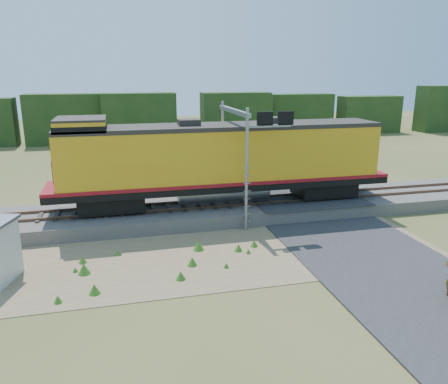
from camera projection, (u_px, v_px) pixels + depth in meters
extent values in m
plane|color=#475123|center=(221.00, 257.00, 21.13)|extent=(140.00, 140.00, 0.00)
cube|color=slate|center=(198.00, 212.00, 26.64)|extent=(70.00, 5.00, 0.80)
cube|color=brown|center=(200.00, 208.00, 25.84)|extent=(70.00, 0.10, 0.16)
cube|color=brown|center=(196.00, 201.00, 27.19)|extent=(70.00, 0.10, 0.16)
cube|color=#8C7754|center=(178.00, 256.00, 21.13)|extent=(26.00, 8.00, 0.03)
cube|color=#38383A|center=(305.00, 197.00, 28.12)|extent=(7.00, 5.20, 0.06)
cube|color=#38383A|center=(238.00, 162.00, 43.32)|extent=(7.00, 24.00, 0.08)
cube|color=#1C3714|center=(152.00, 116.00, 55.85)|extent=(36.00, 3.00, 6.50)
cube|color=#1C3714|center=(423.00, 111.00, 65.06)|extent=(50.00, 3.00, 6.00)
cube|color=black|center=(112.00, 201.00, 25.21)|extent=(3.69, 2.36, 0.92)
cube|color=black|center=(323.00, 187.00, 28.26)|extent=(3.69, 2.36, 0.92)
cube|color=black|center=(224.00, 184.00, 26.56)|extent=(20.52, 3.08, 0.37)
cylinder|color=gray|center=(224.00, 192.00, 26.69)|extent=(5.64, 1.23, 1.23)
cube|color=gold|center=(224.00, 155.00, 26.09)|extent=(18.98, 2.97, 3.18)
cube|color=maroon|center=(224.00, 179.00, 26.48)|extent=(20.52, 3.13, 0.18)
cube|color=#28231E|center=(224.00, 126.00, 25.64)|extent=(18.98, 3.03, 0.25)
cube|color=gold|center=(81.00, 126.00, 23.75)|extent=(2.67, 2.97, 0.72)
cube|color=#28231E|center=(80.00, 119.00, 23.64)|extent=(2.67, 3.03, 0.12)
cube|color=black|center=(81.00, 127.00, 23.76)|extent=(2.72, 3.03, 0.36)
cube|color=maroon|center=(55.00, 169.00, 24.01)|extent=(0.10, 2.05, 1.23)
cube|color=#28231E|center=(189.00, 123.00, 25.10)|extent=(1.23, 1.03, 0.46)
cube|color=#28231E|center=(273.00, 121.00, 26.28)|extent=(1.23, 1.03, 0.46)
cylinder|color=gray|center=(247.00, 172.00, 23.72)|extent=(0.18, 0.18, 6.83)
cylinder|color=gray|center=(223.00, 153.00, 28.97)|extent=(0.18, 0.18, 6.83)
cube|color=gray|center=(234.00, 111.00, 25.54)|extent=(0.24, 6.20, 0.24)
cube|color=gray|center=(268.00, 126.00, 23.34)|extent=(2.54, 0.15, 0.15)
cube|color=black|center=(265.00, 119.00, 23.19)|extent=(0.88, 0.15, 0.73)
cube|color=black|center=(286.00, 118.00, 23.46)|extent=(0.88, 0.15, 0.73)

